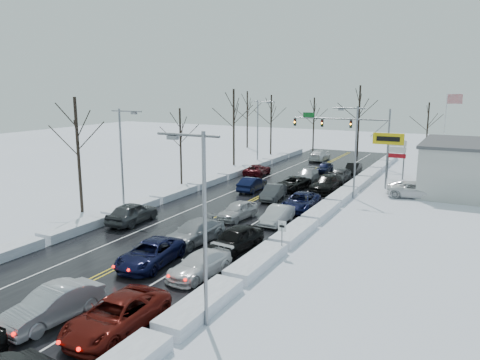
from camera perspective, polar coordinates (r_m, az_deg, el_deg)
The scene contains 44 objects.
ground at distance 41.34m, azimuth -1.28°, elevation -3.88°, with size 160.00×160.00×0.00m, color silver.
road_surface at distance 43.04m, azimuth -0.02°, elevation -3.25°, with size 14.00×84.00×0.01m, color black.
snow_bank_left at distance 46.90m, azimuth -8.31°, elevation -2.15°, with size 1.62×72.00×0.68m, color white.
snow_bank_right at distance 40.27m, azimuth 9.68°, elevation -4.46°, with size 1.62×72.00×0.68m, color white.
traffic_signal_mast at distance 65.16m, azimuth 13.31°, elevation 6.33°, with size 13.28×0.39×8.00m.
tires_plus_sign at distance 52.09m, azimuth 17.61°, elevation 4.36°, with size 3.20×0.34×6.00m.
used_vehicles_sign at distance 58.18m, azimuth 18.52°, elevation 3.33°, with size 2.20×0.22×4.65m.
speed_limit_sign at distance 30.57m, azimuth 5.15°, elevation -6.29°, with size 0.55×0.09×2.35m.
flagpole at distance 65.36m, azimuth 23.83°, elevation 6.08°, with size 1.87×1.20×10.00m.
streetlight_se at distance 20.90m, azimuth -4.81°, elevation -4.15°, with size 3.20×0.25×9.00m.
streetlight_ne at distance 46.65m, azimuth 13.70°, elevation 4.20°, with size 3.20×0.25×9.00m.
streetlight_sw at distance 41.72m, azimuth -14.08°, elevation 3.37°, with size 3.20×0.25×9.00m.
streetlight_nw at distance 65.30m, azimuth 2.33°, elevation 6.49°, with size 3.20×0.25×9.00m.
tree_left_b at distance 42.31m, azimuth -19.27°, elevation 5.46°, with size 4.00×4.00×10.00m.
tree_left_c at distance 52.43m, azimuth -7.29°, elevation 5.89°, with size 3.40×3.40×8.50m.
tree_left_d at distance 64.65m, azimuth -0.77°, elevation 8.25°, with size 4.20×4.20×10.50m.
tree_left_e at distance 75.33m, azimuth 3.82°, elevation 8.14°, with size 3.80×3.80×9.50m.
tree_far_a at distance 83.77m, azimuth 0.90°, elevation 8.73°, with size 4.00×4.00×10.00m.
tree_far_b at distance 80.19m, azimuth 9.00°, elevation 7.97°, with size 3.60×3.60×9.00m.
tree_far_c at distance 76.05m, azimuth 14.35°, elevation 8.63°, with size 4.40×4.40×11.00m.
tree_far_d at distance 76.04m, azimuth 21.95°, elevation 6.85°, with size 3.40×3.40×8.50m.
queued_car_1 at distance 24.67m, azimuth -21.70°, elevation -15.68°, with size 1.73×4.95×1.63m, color #A1A2A8.
queued_car_2 at distance 29.95m, azimuth -10.82°, elevation -10.14°, with size 2.48×5.37×1.49m, color black.
queued_car_3 at distance 33.57m, azimuth -5.53°, elevation -7.60°, with size 2.16×5.31×1.54m, color #919499.
queued_car_4 at distance 39.10m, azimuth -0.30°, elevation -4.78°, with size 1.76×4.37×1.49m, color #B8B8BA.
queued_car_5 at distance 45.73m, azimuth 4.07°, elevation -2.41°, with size 1.56×4.46×1.47m, color #3A3C3F.
queued_car_6 at distance 50.26m, azimuth 6.42°, elevation -1.19°, with size 2.31×5.01×1.39m, color black.
queued_car_7 at distance 55.23m, azimuth 8.19°, elevation -0.09°, with size 1.98×4.88×1.42m, color #93959A.
queued_car_8 at distance 60.74m, azimuth 10.22°, elevation 0.89°, with size 1.56×3.89×1.32m, color black.
queued_car_10 at distance 22.93m, azimuth -14.74°, elevation -17.38°, with size 2.57×5.57×1.55m, color #510F0A.
queued_car_11 at distance 28.01m, azimuth -4.91°, elevation -11.54°, with size 1.91×4.69×1.36m, color silver.
queued_car_12 at distance 31.74m, azimuth -0.56°, elevation -8.68°, with size 1.99×4.94×1.68m, color black.
queued_car_13 at distance 37.99m, azimuth 4.56°, elevation -5.30°, with size 1.49×4.28×1.41m, color silver.
queued_car_14 at distance 42.35m, azimuth 7.39°, elevation -3.60°, with size 2.50×5.42×1.51m, color black.
queued_car_15 at distance 50.11m, azimuth 10.43°, elevation -1.35°, with size 2.31×5.69×1.65m, color black.
queued_car_16 at distance 55.34m, azimuth 11.99°, elevation -0.20°, with size 1.87×4.65×1.59m, color #3A3C3E.
queued_car_17 at distance 60.24m, azimuth 13.58°, elevation 0.66°, with size 1.50×4.30×1.42m, color black.
oncoming_car_0 at distance 49.39m, azimuth 1.51°, elevation -1.34°, with size 1.59×4.57×1.51m, color black.
oncoming_car_1 at distance 58.03m, azimuth 2.12°, elevation 0.57°, with size 2.29×4.97×1.38m, color #43080E.
oncoming_car_2 at distance 70.44m, azimuth 9.62°, elevation 2.35°, with size 2.19×5.38×1.56m, color silver.
oncoming_car_3 at distance 39.01m, azimuth -12.94°, elevation -5.12°, with size 2.04×5.06×1.72m, color #3B3D3F.
parked_car_0 at distance 49.65m, azimuth 20.66°, elevation -2.02°, with size 2.60×5.64×1.57m, color white.
parked_car_1 at distance 52.56m, azimuth 24.51°, elevation -1.61°, with size 2.27×5.58×1.62m, color #3E4143.
parked_car_2 at distance 59.21m, azimuth 22.67°, elevation -0.09°, with size 1.77×4.41×1.50m, color black.
Camera 1 is at (19.00, -35.06, 10.90)m, focal length 35.00 mm.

